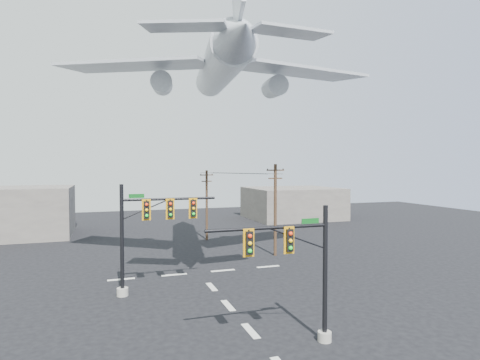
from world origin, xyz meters
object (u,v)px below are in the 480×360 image
object	(u,v)px
utility_pole_a	(275,208)
utility_pole_b	(207,204)
signal_mast_far	(146,232)
signal_mast_near	(302,271)
airliner	(219,68)

from	to	relation	value
utility_pole_a	utility_pole_b	distance (m)	10.89
utility_pole_a	utility_pole_b	world-z (taller)	utility_pole_a
signal_mast_far	utility_pole_b	size ratio (longest dim) A/B	0.91
utility_pole_a	signal_mast_far	bearing A→B (deg)	-144.44
signal_mast_near	airliner	xyz separation A→B (m)	(0.32, 15.55, 13.11)
airliner	utility_pole_b	bearing A→B (deg)	0.73
signal_mast_far	airliner	bearing A→B (deg)	39.03
utility_pole_a	airliner	xyz separation A→B (m)	(-6.25, -2.53, 12.11)
signal_mast_far	utility_pole_b	world-z (taller)	utility_pole_b
signal_mast_far	utility_pole_b	xyz separation A→B (m)	(8.54, 17.84, 0.07)
signal_mast_near	signal_mast_far	distance (m)	12.01
utility_pole_b	airliner	bearing A→B (deg)	-110.11
signal_mast_far	airliner	size ratio (longest dim) A/B	0.27
signal_mast_near	signal_mast_far	xyz separation A→B (m)	(-6.21, 10.26, 0.58)
signal_mast_far	airliner	world-z (taller)	airliner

